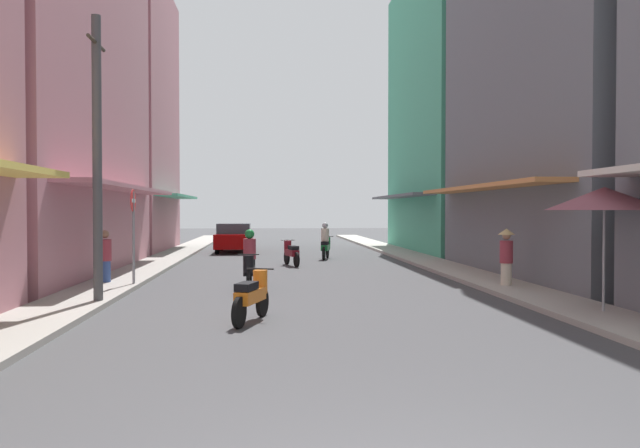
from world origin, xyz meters
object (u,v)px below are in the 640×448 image
at_px(motorbike_green, 326,243).
at_px(pedestrian_far, 506,255).
at_px(pedestrian_midway, 105,258).
at_px(parked_car, 234,237).
at_px(motorbike_black, 249,262).
at_px(utility_pole, 97,158).
at_px(motorbike_orange, 252,295).
at_px(street_sign_no_entry, 133,224).
at_px(motorbike_maroon, 291,252).
at_px(vendor_umbrella, 604,199).

bearing_deg(motorbike_green, pedestrian_far, -69.97).
bearing_deg(pedestrian_midway, parked_car, 78.35).
distance_m(motorbike_black, utility_pole, 4.87).
relative_size(motorbike_green, motorbike_orange, 1.02).
bearing_deg(street_sign_no_entry, pedestrian_far, -6.80).
distance_m(pedestrian_far, utility_pole, 10.39).
bearing_deg(pedestrian_far, street_sign_no_entry, 173.20).
bearing_deg(motorbike_maroon, motorbike_orange, -95.85).
relative_size(motorbike_black, utility_pole, 0.29).
bearing_deg(vendor_umbrella, motorbike_black, 144.65).
relative_size(motorbike_green, parked_car, 0.43).
bearing_deg(pedestrian_far, motorbike_black, 173.40).
relative_size(parked_car, street_sign_no_entry, 1.55).
bearing_deg(vendor_umbrella, pedestrian_midway, 152.21).
bearing_deg(vendor_umbrella, motorbike_orange, 178.87).
bearing_deg(pedestrian_far, parked_car, 117.75).
distance_m(motorbike_orange, pedestrian_midway, 7.01).
height_order(motorbike_black, pedestrian_far, pedestrian_far).
distance_m(vendor_umbrella, street_sign_no_entry, 11.46).
relative_size(vendor_umbrella, street_sign_no_entry, 0.96).
bearing_deg(pedestrian_midway, motorbike_green, 51.80).
xyz_separation_m(motorbike_black, utility_pole, (-3.20, -2.65, 2.53)).
distance_m(motorbike_orange, pedestrian_far, 7.72).
bearing_deg(street_sign_no_entry, motorbike_green, 56.61).
height_order(motorbike_green, utility_pole, utility_pole).
relative_size(motorbike_black, vendor_umbrella, 0.71).
distance_m(motorbike_maroon, street_sign_no_entry, 7.72).
relative_size(motorbike_maroon, street_sign_no_entry, 0.67).
xyz_separation_m(motorbike_black, street_sign_no_entry, (-3.10, 0.39, 1.01)).
bearing_deg(pedestrian_far, motorbike_maroon, 126.24).
xyz_separation_m(pedestrian_midway, utility_pole, (0.75, -3.46, 2.46)).
xyz_separation_m(motorbike_maroon, pedestrian_far, (5.38, -7.35, 0.41)).
height_order(motorbike_green, street_sign_no_entry, street_sign_no_entry).
relative_size(utility_pole, street_sign_no_entry, 2.38).
distance_m(motorbike_orange, vendor_umbrella, 7.05).
xyz_separation_m(motorbike_green, motorbike_black, (-2.97, -9.60, 0.00)).
bearing_deg(motorbike_black, motorbike_maroon, 78.24).
height_order(vendor_umbrella, street_sign_no_entry, street_sign_no_entry).
relative_size(motorbike_orange, street_sign_no_entry, 0.66).
bearing_deg(motorbike_black, parked_car, 94.71).
bearing_deg(pedestrian_midway, utility_pole, -77.74).
relative_size(motorbike_black, pedestrian_far, 1.12).
bearing_deg(motorbike_green, motorbike_maroon, -117.76).
distance_m(vendor_umbrella, utility_pole, 10.51).
distance_m(parked_car, pedestrian_far, 17.03).
height_order(utility_pole, street_sign_no_entry, utility_pole).
bearing_deg(vendor_umbrella, parked_car, 113.02).
relative_size(pedestrian_midway, utility_pole, 0.24).
height_order(motorbike_maroon, vendor_umbrella, vendor_umbrella).
distance_m(parked_car, pedestrian_midway, 13.76).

